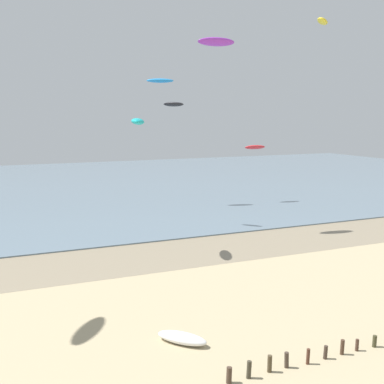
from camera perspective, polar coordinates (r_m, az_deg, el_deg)
name	(u,v)px	position (r m, az deg, el deg)	size (l,w,h in m)	color
wet_sand_strip	(98,263)	(37.01, -10.13, -7.51)	(120.00, 7.73, 0.01)	gray
sea	(23,189)	(74.57, -17.75, 0.29)	(160.00, 70.00, 0.10)	slate
groyne_mid	(313,355)	(23.17, 12.86, -16.71)	(8.43, 0.36, 0.71)	#453429
grounded_kite	(182,338)	(24.31, -1.09, -15.45)	(2.41, 0.87, 0.48)	white
kite_aloft_0	(160,81)	(58.33, -3.46, 11.89)	(2.93, 0.94, 0.47)	#2384D1
kite_aloft_2	(138,121)	(37.56, -5.86, 7.57)	(2.81, 0.90, 0.45)	#19B2B7
kite_aloft_3	(173,104)	(47.21, -2.01, 9.43)	(1.96, 0.63, 0.31)	black
kite_aloft_4	(255,147)	(60.55, 6.80, 4.82)	(2.49, 0.80, 0.40)	red
kite_aloft_5	(323,21)	(50.74, 13.88, 17.42)	(2.87, 0.92, 0.46)	yellow
kite_aloft_6	(216,42)	(45.53, 2.62, 15.86)	(3.24, 1.04, 0.52)	purple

